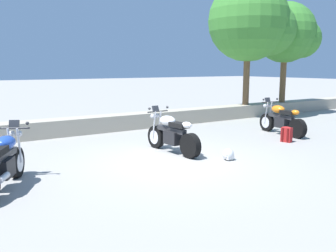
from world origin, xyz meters
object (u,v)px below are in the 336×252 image
Objects in this scene: motorcycle_orange_far_right at (281,120)px; leafy_tree_mid_left at (289,34)px; motorcycle_white_centre at (172,134)px; rider_helmet at (228,154)px; motorcycle_blue_near_left at (4,163)px; rider_backpack at (287,134)px; leafy_tree_far_left at (253,23)px.

motorcycle_orange_far_right is 6.64m from leafy_tree_mid_left.
leafy_tree_mid_left is (9.04, 3.74, 3.27)m from motorcycle_white_centre.
rider_helmet is 0.06× the size of leafy_tree_mid_left.
motorcycle_blue_near_left is at bearing -174.19° from motorcycle_orange_far_right.
rider_helmet is (0.72, -1.40, -0.35)m from motorcycle_white_centre.
rider_backpack is at bearing -11.72° from motorcycle_white_centre.
motorcycle_orange_far_right is 4.39× the size of rider_backpack.
motorcycle_orange_far_right is 7.37× the size of rider_helmet.
motorcycle_white_centre is at bearing 168.28° from rider_backpack.
rider_backpack reaches higher than rider_helmet.
motorcycle_blue_near_left is 14.31m from leafy_tree_mid_left.
motorcycle_blue_near_left is at bearing -157.42° from leafy_tree_far_left.
rider_backpack is 0.09× the size of leafy_tree_far_left.
leafy_tree_mid_left is at bearing 18.63° from motorcycle_blue_near_left.
motorcycle_white_centre is 1.00× the size of motorcycle_orange_far_right.
rider_backpack is 6.78m from leafy_tree_far_left.
motorcycle_white_centre is at bearing 117.29° from rider_helmet.
motorcycle_blue_near_left is 12.38m from leafy_tree_far_left.
leafy_tree_mid_left is (4.55, 3.57, 3.27)m from motorcycle_orange_far_right.
motorcycle_blue_near_left is 8.70m from motorcycle_orange_far_right.
rider_backpack is (7.80, -0.05, -0.24)m from motorcycle_blue_near_left.
motorcycle_blue_near_left reaches higher than rider_backpack.
leafy_tree_mid_left is at bearing -2.37° from leafy_tree_far_left.
leafy_tree_mid_left reaches higher than motorcycle_white_centre.
leafy_tree_mid_left reaches higher than motorcycle_orange_far_right.
rider_backpack is at bearing -132.57° from motorcycle_orange_far_right.
motorcycle_blue_near_left and motorcycle_white_centre have the same top height.
leafy_tree_far_left is at bearing 40.93° from rider_helmet.
rider_helmet is at bearing -8.10° from motorcycle_blue_near_left.
leafy_tree_far_left is 1.16× the size of leafy_tree_mid_left.
motorcycle_orange_far_right is 4.10m from rider_helmet.
leafy_tree_far_left is 2.31m from leafy_tree_mid_left.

